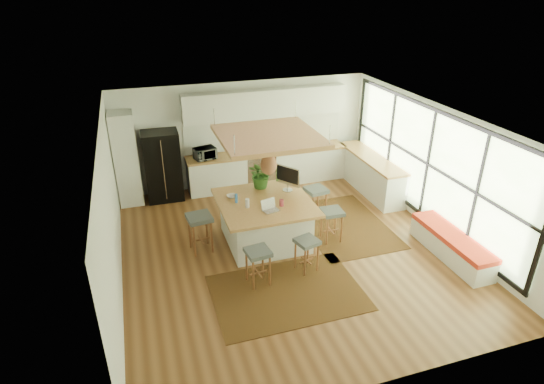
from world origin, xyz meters
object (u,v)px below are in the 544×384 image
object	(u,v)px
stool_near_left	(258,266)
stool_right_front	(331,225)
fridge	(162,164)
stool_left_side	(201,235)
microwave	(205,152)
stool_near_right	(307,254)
monitor	(288,179)
laptop	(271,205)
island_plant	(261,177)
stool_right_back	(315,204)
island	(265,221)

from	to	relation	value
stool_near_left	stool_right_front	size ratio (longest dim) A/B	0.99
stool_near_left	fridge	bearing A→B (deg)	107.16
stool_left_side	stool_near_left	bearing A→B (deg)	-60.28
stool_right_front	microwave	world-z (taller)	microwave
microwave	fridge	bearing A→B (deg)	165.77
stool_near_right	microwave	size ratio (longest dim) A/B	1.27
stool_near_right	monitor	world-z (taller)	monitor
stool_near_right	laptop	distance (m)	1.14
stool_near_left	stool_left_side	size ratio (longest dim) A/B	0.89
stool_near_left	microwave	xyz separation A→B (m)	(-0.19, 4.00, 0.75)
stool_right_front	monitor	world-z (taller)	monitor
stool_near_right	stool_right_front	bearing A→B (deg)	43.18
fridge	monitor	distance (m)	3.35
microwave	monitor	bearing A→B (deg)	-74.15
laptop	island_plant	size ratio (longest dim) A/B	0.52
fridge	stool_near_left	bearing A→B (deg)	-71.53
fridge	microwave	bearing A→B (deg)	0.95
stool_left_side	laptop	xyz separation A→B (m)	(1.32, -0.49, 0.70)
monitor	microwave	world-z (taller)	monitor
fridge	stool_right_back	world-z (taller)	fridge
island_plant	stool_right_front	bearing A→B (deg)	-41.01
stool_near_right	island_plant	xyz separation A→B (m)	(-0.32, 1.88, 0.82)
stool_near_right	island	bearing A→B (deg)	109.73
stool_near_right	monitor	xyz separation A→B (m)	(0.17, 1.55, 0.83)
laptop	monitor	distance (m)	0.99
stool_right_front	stool_near_right	bearing A→B (deg)	-136.82
laptop	stool_near_right	bearing A→B (deg)	-75.59
stool_left_side	monitor	bearing A→B (deg)	8.12
laptop	stool_right_back	bearing A→B (deg)	21.46
stool_right_front	island_plant	world-z (taller)	island_plant
stool_near_right	monitor	bearing A→B (deg)	83.85
stool_left_side	microwave	size ratio (longest dim) A/B	1.52
island_plant	stool_near_left	bearing A→B (deg)	-108.15
island	island_plant	bearing A→B (deg)	79.84
monitor	microwave	xyz separation A→B (m)	(-1.33, 2.34, -0.09)
stool_right_front	stool_left_side	distance (m)	2.69
stool_left_side	laptop	size ratio (longest dim) A/B	2.43
stool_right_front	island_plant	bearing A→B (deg)	138.99
fridge	stool_right_front	size ratio (longest dim) A/B	2.44
laptop	microwave	world-z (taller)	microwave
laptop	island_plant	world-z (taller)	island_plant
fridge	island_plant	size ratio (longest dim) A/B	2.76
laptop	island_plant	xyz separation A→B (m)	(0.12, 1.10, 0.12)
microwave	stool_near_right	bearing A→B (deg)	-87.17
stool_right_back	microwave	distance (m)	3.05
island_plant	stool_near_right	bearing A→B (deg)	-80.36
stool_near_left	stool_left_side	xyz separation A→B (m)	(-0.79, 1.39, 0.00)
stool_left_side	laptop	bearing A→B (deg)	-20.42
fridge	stool_near_left	world-z (taller)	fridge
island	microwave	bearing A→B (deg)	105.28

